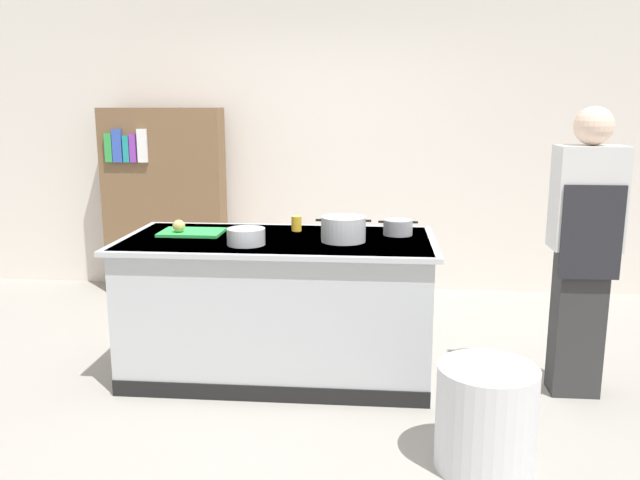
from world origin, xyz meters
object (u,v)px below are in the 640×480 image
(sauce_pan, at_px, (398,227))
(bookshelf, at_px, (165,201))
(person_chef, at_px, (584,247))
(mixing_bowl, at_px, (246,237))
(stock_pot, at_px, (343,229))
(juice_cup, at_px, (297,224))
(onion, at_px, (179,226))
(trash_bin, at_px, (486,418))

(sauce_pan, height_order, bookshelf, bookshelf)
(person_chef, height_order, bookshelf, person_chef)
(mixing_bowl, distance_m, bookshelf, 2.33)
(stock_pot, bearing_deg, bookshelf, 133.24)
(person_chef, bearing_deg, juice_cup, 67.17)
(stock_pot, relative_size, juice_cup, 3.42)
(onion, bearing_deg, bookshelf, 111.14)
(stock_pot, relative_size, trash_bin, 0.66)
(sauce_pan, bearing_deg, mixing_bowl, -157.42)
(onion, relative_size, stock_pot, 0.24)
(juice_cup, height_order, person_chef, person_chef)
(trash_bin, bearing_deg, juice_cup, 129.66)
(trash_bin, bearing_deg, person_chef, 53.13)
(onion, xyz_separation_m, person_chef, (2.48, -0.19, -0.05))
(trash_bin, distance_m, person_chef, 1.30)
(mixing_bowl, height_order, juice_cup, same)
(mixing_bowl, distance_m, person_chef, 1.99)
(mixing_bowl, xyz_separation_m, person_chef, (1.99, 0.06, -0.04))
(mixing_bowl, bearing_deg, sauce_pan, 22.58)
(stock_pot, distance_m, juice_cup, 0.45)
(onion, relative_size, sauce_pan, 0.32)
(stock_pot, relative_size, mixing_bowl, 1.48)
(person_chef, distance_m, bookshelf, 3.72)
(onion, relative_size, juice_cup, 0.81)
(onion, bearing_deg, stock_pot, -5.13)
(stock_pot, relative_size, bookshelf, 0.20)
(trash_bin, bearing_deg, mixing_bowl, 147.61)
(sauce_pan, relative_size, mixing_bowl, 1.11)
(stock_pot, xyz_separation_m, bookshelf, (-1.75, 1.86, -0.12))
(stock_pot, xyz_separation_m, juice_cup, (-0.33, 0.30, -0.03))
(sauce_pan, height_order, juice_cup, same)
(onion, height_order, bookshelf, bookshelf)
(mixing_bowl, xyz_separation_m, bookshelf, (-1.17, 2.01, -0.10))
(sauce_pan, bearing_deg, trash_bin, -71.84)
(person_chef, bearing_deg, sauce_pan, 63.16)
(sauce_pan, xyz_separation_m, trash_bin, (0.40, -1.22, -0.69))
(stock_pot, bearing_deg, mixing_bowl, -165.41)
(onion, bearing_deg, sauce_pan, 5.52)
(trash_bin, relative_size, person_chef, 0.30)
(onion, distance_m, juice_cup, 0.77)
(trash_bin, height_order, person_chef, person_chef)
(onion, xyz_separation_m, mixing_bowl, (0.49, -0.25, -0.01))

